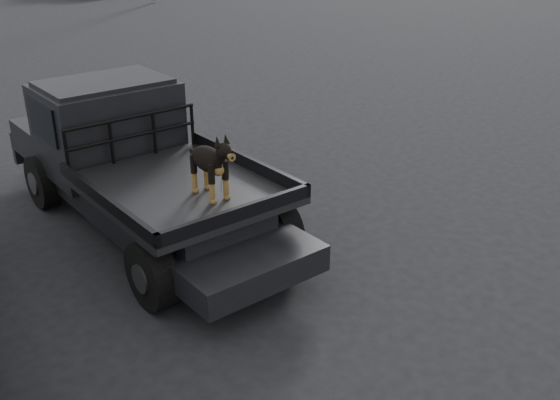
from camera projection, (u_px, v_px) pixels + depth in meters
ground at (289, 297)px, 6.80m from camera, size 120.00×120.00×0.00m
flatbed_ute at (146, 195)px, 8.15m from camera, size 2.00×5.40×0.92m
ute_cab at (107, 112)px, 8.45m from camera, size 1.72×1.30×0.88m
headache_rack at (133, 138)px, 7.99m from camera, size 1.80×0.08×0.55m
dog at (209, 165)px, 6.88m from camera, size 0.32×0.60×0.74m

